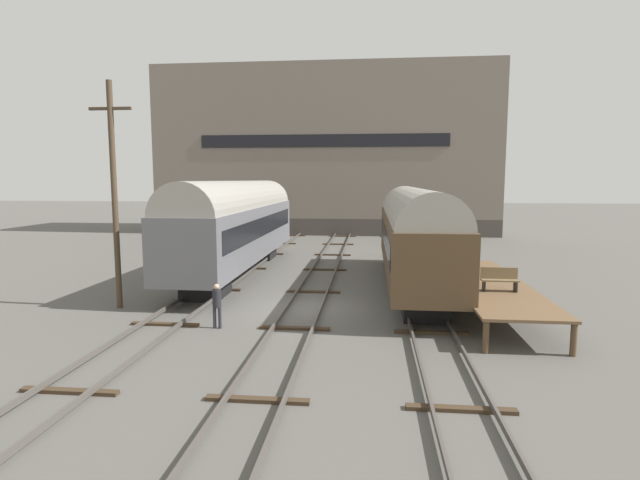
% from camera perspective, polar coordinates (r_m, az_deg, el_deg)
% --- Properties ---
extents(ground_plane, '(200.00, 200.00, 0.00)m').
position_cam_1_polar(ground_plane, '(21.37, -1.69, -7.83)').
color(ground_plane, '#56544F').
extents(track_left, '(2.60, 60.00, 0.26)m').
position_cam_1_polar(track_left, '(22.50, -14.27, -6.92)').
color(track_left, '#4C4742').
rests_on(track_left, ground).
extents(track_middle, '(2.60, 60.00, 0.26)m').
position_cam_1_polar(track_middle, '(21.34, -1.69, -7.46)').
color(track_middle, '#4C4742').
rests_on(track_middle, ground).
extents(track_right, '(2.60, 60.00, 0.26)m').
position_cam_1_polar(track_right, '(21.27, 11.65, -7.65)').
color(track_right, '#4C4742').
rests_on(track_right, ground).
extents(train_car_brown, '(2.97, 16.66, 5.03)m').
position_cam_1_polar(train_car_brown, '(25.41, 10.75, 0.95)').
color(train_car_brown, black).
rests_on(train_car_brown, ground).
extents(train_car_grey, '(3.13, 17.74, 5.38)m').
position_cam_1_polar(train_car_grey, '(29.08, -9.38, 2.10)').
color(train_car_grey, black).
rests_on(train_car_grey, ground).
extents(station_platform, '(2.94, 11.55, 1.14)m').
position_cam_1_polar(station_platform, '(22.28, 18.68, -4.82)').
color(station_platform, brown).
rests_on(station_platform, ground).
extents(bench, '(1.40, 0.40, 0.91)m').
position_cam_1_polar(bench, '(20.61, 19.82, -4.16)').
color(bench, brown).
rests_on(bench, station_platform).
extents(person_worker, '(0.32, 0.32, 1.66)m').
position_cam_1_polar(person_worker, '(18.77, -11.71, -6.92)').
color(person_worker, '#282833').
rests_on(person_worker, ground).
extents(utility_pole, '(1.80, 0.24, 9.46)m').
position_cam_1_polar(utility_pole, '(22.53, -22.45, 5.00)').
color(utility_pole, '#473828').
rests_on(utility_pole, ground).
extents(warehouse_building, '(34.03, 10.37, 16.61)m').
position_cam_1_polar(warehouse_building, '(53.58, 0.86, 9.98)').
color(warehouse_building, '#46403A').
rests_on(warehouse_building, ground).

